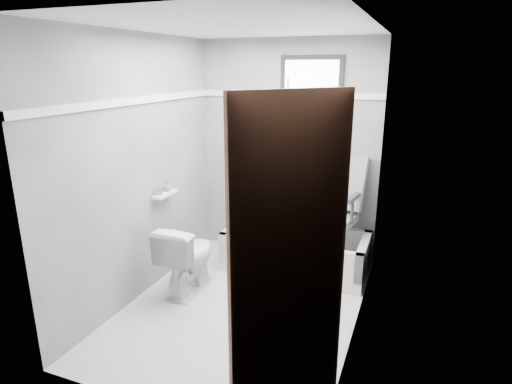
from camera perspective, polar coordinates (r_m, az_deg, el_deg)
The scene contains 19 objects.
floor at distance 4.03m, azimuth -1.87°, elevation -15.11°, with size 2.60×2.60×0.00m, color silver.
ceiling at distance 3.45m, azimuth -2.27°, elevation 21.26°, with size 2.60×2.60×0.00m, color silver.
wall_back at distance 4.75m, azimuth 4.19°, elevation 5.34°, with size 2.00×0.02×2.40m, color slate.
wall_front at distance 2.48m, azimuth -14.10°, elevation -5.63°, with size 2.00×0.02×2.40m, color slate.
wall_left at distance 4.05m, azimuth -15.19°, elevation 2.87°, with size 0.02×2.60×2.40m, color slate.
wall_right at distance 3.30m, azimuth 14.10°, elevation -0.06°, with size 0.02×2.60×2.40m, color slate.
bathtub at distance 4.64m, azimuth 5.30°, elevation -7.78°, with size 1.50×0.70×0.42m, color silver, non-canonical shape.
office_chair at distance 4.43m, azimuth 9.21°, elevation -2.63°, with size 0.64×0.64×1.11m, color slate, non-canonical shape.
toilet at distance 4.22m, azimuth -9.11°, elevation -8.55°, with size 0.39×0.70×0.68m, color white.
door at distance 2.21m, azimuth 8.58°, elevation -13.87°, with size 0.78×0.78×2.00m, color #52351E, non-canonical shape.
window at distance 4.58m, azimuth 7.45°, elevation 15.18°, with size 0.66×0.04×0.40m, color black, non-canonical shape.
backerboard at distance 4.76m, azimuth 6.93°, elevation 0.36°, with size 1.50×0.02×0.78m, color #4C4C4F.
trim_back at distance 4.65m, azimuth 4.31°, elevation 12.83°, with size 2.00×0.02×0.06m, color white.
trim_left at distance 3.95m, azimuth -15.71°, elevation 11.64°, with size 0.02×2.60×0.06m, color white.
pole at distance 4.52m, azimuth 4.69°, elevation 2.82°, with size 0.02×0.02×1.95m, color silver.
shelf at distance 4.30m, azimuth -12.01°, elevation -0.27°, with size 0.10×0.32×0.03m, color white.
soap_bottle_a at distance 4.22m, azimuth -12.76°, elevation 0.30°, with size 0.05×0.05×0.11m, color olive.
soap_bottle_b at distance 4.34m, azimuth -11.74°, elevation 0.70°, with size 0.07×0.07×0.10m, color slate.
faucet at distance 4.94m, azimuth 1.72°, elevation -1.96°, with size 0.26×0.10×0.16m, color silver, non-canonical shape.
Camera 1 is at (1.37, -3.15, 2.11)m, focal length 30.00 mm.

